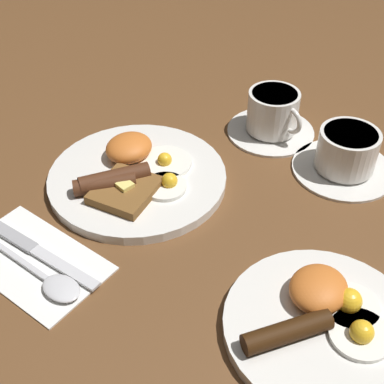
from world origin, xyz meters
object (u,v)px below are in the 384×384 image
Objects in this scene: breakfast_plate_far at (323,321)px; teacup_near at (273,116)px; breakfast_plate_near at (135,175)px; knife at (33,249)px; teacup_far at (346,154)px; spoon at (51,281)px.

teacup_near is at bearing -140.87° from breakfast_plate_far.
breakfast_plate_near is 0.19m from knife.
breakfast_plate_far is 1.53× the size of teacup_near.
breakfast_plate_near is at bearing -101.20° from breakfast_plate_far.
spoon is at bearing -23.43° from teacup_far.
breakfast_plate_near and breakfast_plate_far have the same top height.
teacup_near reaches higher than teacup_far.
spoon is (0.02, 0.06, 0.00)m from knife.
knife is (0.12, -0.35, -0.01)m from breakfast_plate_far.
breakfast_plate_near is 1.19× the size of breakfast_plate_far.
breakfast_plate_far is 0.33m from spoon.
teacup_far reaches higher than spoon.
knife is at bearing 159.05° from spoon.
teacup_far is at bearing -159.55° from breakfast_plate_far.
breakfast_plate_far is 1.19× the size of spoon.
spoon is at bearing -23.18° from knife.
spoon is at bearing -5.54° from teacup_near.
teacup_near is at bearing 158.13° from breakfast_plate_near.
teacup_far reaches higher than breakfast_plate_far.
breakfast_plate_far reaches higher than spoon.
breakfast_plate_far is at bearing 16.58° from knife.
teacup_far reaches higher than knife.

